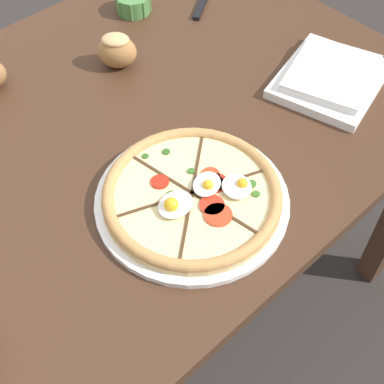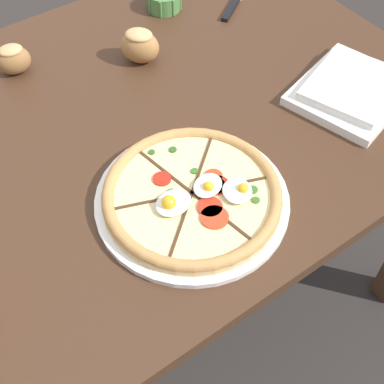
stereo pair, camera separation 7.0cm
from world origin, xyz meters
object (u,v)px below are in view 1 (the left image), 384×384
ramekin_bowl (133,3)px  bread_piece_near (117,50)px  pizza (192,196)px  napkin_folded (331,77)px  dining_table (123,162)px

ramekin_bowl → bread_piece_near: size_ratio=0.82×
ramekin_bowl → bread_piece_near: (-0.15, -0.14, 0.02)m
pizza → napkin_folded: 0.43m
ramekin_bowl → bread_piece_near: bread_piece_near is taller
ramekin_bowl → bread_piece_near: 0.21m
pizza → ramekin_bowl: pizza is taller
ramekin_bowl → napkin_folded: (0.14, -0.49, -0.01)m
dining_table → napkin_folded: size_ratio=4.65×
dining_table → napkin_folded: napkin_folded is taller
dining_table → pizza: size_ratio=3.79×
bread_piece_near → napkin_folded: bearing=-50.4°
napkin_folded → pizza: bearing=-175.1°
napkin_folded → bread_piece_near: bearing=129.6°
pizza → napkin_folded: bearing=4.9°
napkin_folded → bread_piece_near: (-0.29, 0.35, 0.02)m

